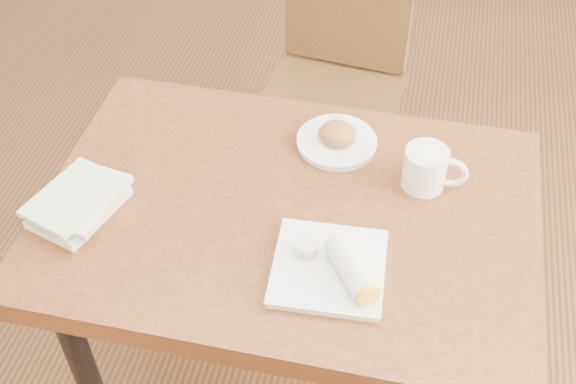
% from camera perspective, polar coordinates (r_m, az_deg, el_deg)
% --- Properties ---
extents(ground, '(4.00, 5.00, 0.01)m').
position_cam_1_polar(ground, '(2.20, -0.00, -14.83)').
color(ground, '#472814').
rests_on(ground, ground).
extents(table, '(1.09, 0.75, 0.75)m').
position_cam_1_polar(table, '(1.66, -0.00, -3.47)').
color(table, brown).
rests_on(table, ground).
extents(chair_far, '(0.46, 0.46, 0.95)m').
position_cam_1_polar(chair_far, '(2.33, 3.86, 9.76)').
color(chair_far, '#4D3216').
rests_on(chair_far, ground).
extents(plate_scone, '(0.19, 0.19, 0.06)m').
position_cam_1_polar(plate_scone, '(1.73, 3.89, 4.21)').
color(plate_scone, white).
rests_on(plate_scone, table).
extents(coffee_mug, '(0.15, 0.10, 0.10)m').
position_cam_1_polar(coffee_mug, '(1.63, 10.94, 1.89)').
color(coffee_mug, white).
rests_on(coffee_mug, table).
extents(plate_burrito, '(0.24, 0.24, 0.08)m').
position_cam_1_polar(plate_burrito, '(1.45, 3.78, -5.97)').
color(plate_burrito, white).
rests_on(plate_burrito, table).
extents(book_stack, '(0.19, 0.23, 0.05)m').
position_cam_1_polar(book_stack, '(1.63, -16.17, -0.76)').
color(book_stack, white).
rests_on(book_stack, table).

